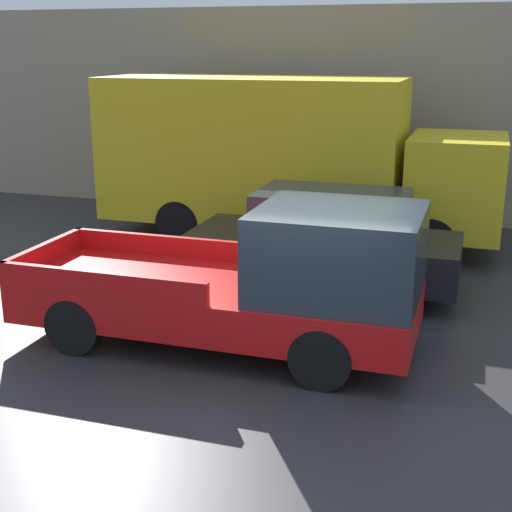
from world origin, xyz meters
The scene contains 5 objects.
ground_plane centered at (0.00, 0.00, 0.00)m, with size 60.00×60.00×0.00m, color #2D2D30.
building_wall centered at (0.00, 8.71, 2.50)m, with size 28.00×0.15×5.00m.
pickup_truck centered at (-0.70, 0.33, 0.98)m, with size 5.59×2.07×2.09m.
car centered at (-0.36, 3.05, 0.88)m, with size 4.56×1.86×1.75m.
delivery_truck centered at (-2.02, 6.14, 1.85)m, with size 8.37×2.53×3.46m.
Camera 1 is at (2.08, -8.49, 4.10)m, focal length 50.00 mm.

